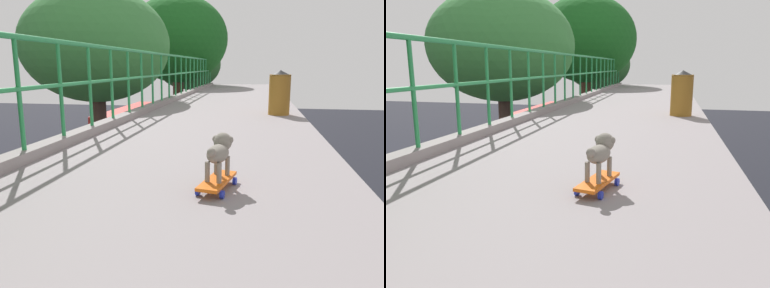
# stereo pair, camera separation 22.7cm
# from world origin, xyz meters

# --- Properties ---
(car_silver_fifth) EXTENTS (1.88, 4.07, 1.40)m
(car_silver_fifth) POSITION_xyz_m (-4.67, 10.03, 0.67)
(car_silver_fifth) COLOR #AFB2B4
(car_silver_fifth) RESTS_ON ground
(car_green_sixth) EXTENTS (1.84, 3.98, 1.48)m
(car_green_sixth) POSITION_xyz_m (-8.21, 13.40, 0.69)
(car_green_sixth) COLOR #227034
(car_green_sixth) RESTS_ON ground
(city_bus) EXTENTS (2.66, 11.77, 3.24)m
(city_bus) POSITION_xyz_m (-8.48, 28.40, 1.84)
(city_bus) COLOR red
(city_bus) RESTS_ON ground
(roadside_tree_mid) EXTENTS (3.89, 3.89, 8.79)m
(roadside_tree_mid) POSITION_xyz_m (-2.29, 7.85, 7.23)
(roadside_tree_mid) COLOR #4C332D
(roadside_tree_mid) RESTS_ON ground
(roadside_tree_far) EXTENTS (4.61, 4.61, 9.94)m
(roadside_tree_far) POSITION_xyz_m (-1.74, 15.65, 7.89)
(roadside_tree_far) COLOR brown
(roadside_tree_far) RESTS_ON ground
(roadside_tree_farthest) EXTENTS (3.66, 3.66, 8.24)m
(roadside_tree_farthest) POSITION_xyz_m (-1.94, 19.46, 6.75)
(roadside_tree_farthest) COLOR brown
(roadside_tree_farthest) RESTS_ON ground
(toy_skateboard) EXTENTS (0.28, 0.53, 0.08)m
(toy_skateboard) POSITION_xyz_m (1.67, 0.97, 5.94)
(toy_skateboard) COLOR orange
(toy_skateboard) RESTS_ON overpass_deck
(small_dog) EXTENTS (0.21, 0.39, 0.32)m
(small_dog) POSITION_xyz_m (1.68, 1.03, 6.17)
(small_dog) COLOR gray
(small_dog) RESTS_ON toy_skateboard
(litter_bin) EXTENTS (0.40, 0.40, 0.82)m
(litter_bin) POSITION_xyz_m (2.35, 5.46, 6.30)
(litter_bin) COLOR #95611F
(litter_bin) RESTS_ON overpass_deck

